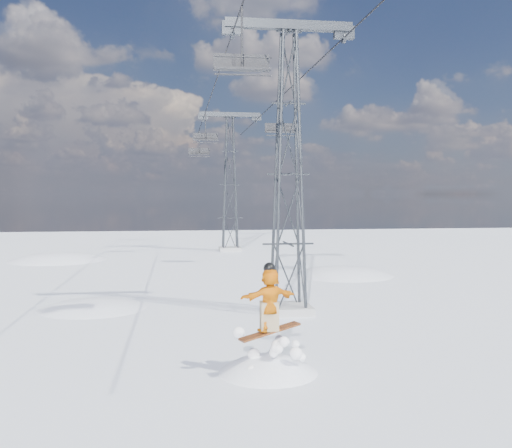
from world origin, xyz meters
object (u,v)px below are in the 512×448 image
object	(u,v)px
snowboarder_jump	(268,433)
lift_tower_near	(288,175)
lift_chair_near	(242,63)
lift_tower_far	(230,185)

from	to	relation	value
snowboarder_jump	lift_tower_near	bearing A→B (deg)	74.97
snowboarder_jump	lift_chair_near	xyz separation A→B (m)	(-0.22, 4.16, 10.63)
snowboarder_jump	lift_chair_near	distance (m)	11.42
lift_tower_far	lift_chair_near	world-z (taller)	lift_tower_far
lift_tower_near	lift_chair_near	xyz separation A→B (m)	(-2.20, -3.22, 3.53)
lift_tower_near	lift_tower_far	size ratio (longest dim) A/B	1.00
lift_tower_far	lift_chair_near	xyz separation A→B (m)	(-2.20, -28.22, 3.53)
lift_tower_near	lift_chair_near	size ratio (longest dim) A/B	4.94
lift_tower_far	lift_chair_near	bearing A→B (deg)	-94.46
snowboarder_jump	lift_chair_near	bearing A→B (deg)	93.00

